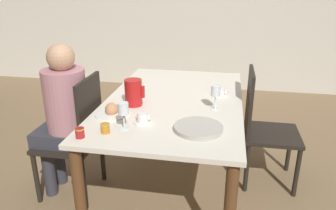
# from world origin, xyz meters

# --- Properties ---
(ground_plane) EXTENTS (20.00, 20.00, 0.00)m
(ground_plane) POSITION_xyz_m (0.00, 0.00, 0.00)
(ground_plane) COLOR #7F6647
(dining_table) EXTENTS (1.01, 1.66, 0.72)m
(dining_table) POSITION_xyz_m (0.00, 0.00, 0.63)
(dining_table) COLOR silver
(dining_table) RESTS_ON ground_plane
(chair_person_side) EXTENTS (0.42, 0.42, 0.93)m
(chair_person_side) POSITION_xyz_m (-0.69, -0.26, 0.49)
(chair_person_side) COLOR black
(chair_person_side) RESTS_ON ground_plane
(chair_opposite) EXTENTS (0.42, 0.42, 0.93)m
(chair_opposite) POSITION_xyz_m (0.69, 0.16, 0.49)
(chair_opposite) COLOR black
(chair_opposite) RESTS_ON ground_plane
(person_seated) EXTENTS (0.39, 0.41, 1.17)m
(person_seated) POSITION_xyz_m (-0.78, -0.25, 0.69)
(person_seated) COLOR #33333D
(person_seated) RESTS_ON ground_plane
(red_pitcher) EXTENTS (0.15, 0.12, 0.19)m
(red_pitcher) POSITION_xyz_m (-0.26, -0.17, 0.82)
(red_pitcher) COLOR red
(red_pitcher) RESTS_ON dining_table
(wine_glass_water) EXTENTS (0.06, 0.06, 0.17)m
(wine_glass_water) POSITION_xyz_m (0.31, -0.14, 0.85)
(wine_glass_water) COLOR white
(wine_glass_water) RESTS_ON dining_table
(wine_glass_juice) EXTENTS (0.06, 0.06, 0.17)m
(wine_glass_juice) POSITION_xyz_m (-0.21, -0.56, 0.85)
(wine_glass_juice) COLOR white
(wine_glass_juice) RESTS_ON dining_table
(teacup_near_person) EXTENTS (0.12, 0.12, 0.07)m
(teacup_near_person) POSITION_xyz_m (-0.12, -0.45, 0.75)
(teacup_near_person) COLOR white
(teacup_near_person) RESTS_ON dining_table
(teacup_across) EXTENTS (0.12, 0.12, 0.07)m
(teacup_across) POSITION_xyz_m (0.34, 0.15, 0.75)
(teacup_across) COLOR white
(teacup_across) RESTS_ON dining_table
(serving_tray) EXTENTS (0.29, 0.29, 0.03)m
(serving_tray) POSITION_xyz_m (0.23, -0.50, 0.74)
(serving_tray) COLOR #B7B2A8
(serving_tray) RESTS_ON dining_table
(bread_plate) EXTENTS (0.23, 0.23, 0.09)m
(bread_plate) POSITION_xyz_m (-0.36, -0.37, 0.75)
(bread_plate) COLOR white
(bread_plate) RESTS_ON dining_table
(jam_jar_amber) EXTENTS (0.05, 0.05, 0.06)m
(jam_jar_amber) POSITION_xyz_m (-0.42, -0.72, 0.76)
(jam_jar_amber) COLOR #A81E1E
(jam_jar_amber) RESTS_ON dining_table
(jam_jar_red) EXTENTS (0.05, 0.05, 0.06)m
(jam_jar_red) POSITION_xyz_m (-0.30, -0.63, 0.76)
(jam_jar_red) COLOR #C67A1E
(jam_jar_red) RESTS_ON dining_table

